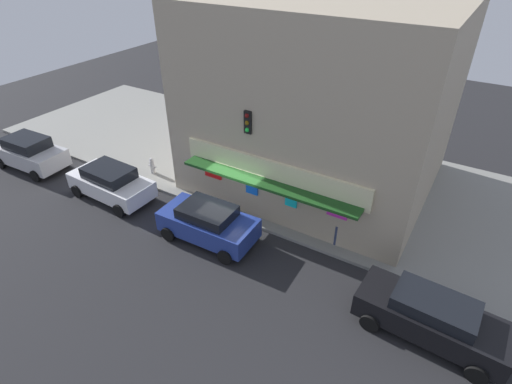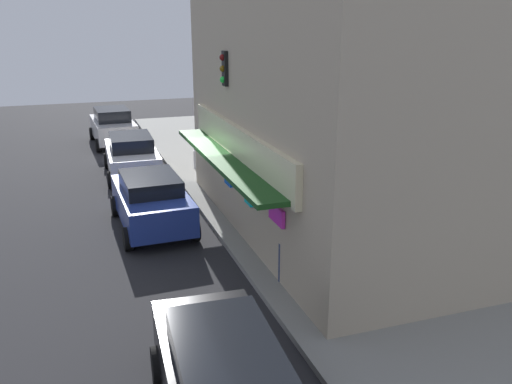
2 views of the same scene
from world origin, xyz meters
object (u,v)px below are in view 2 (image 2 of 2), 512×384
Objects in this scene: trash_can at (269,197)px; parked_car_silver at (113,126)px; pedestrian at (290,242)px; potted_plant_by_window at (313,220)px; potted_plant_by_doorway at (266,182)px; fire_hydrant at (197,157)px; parked_car_blue at (151,200)px; parked_car_white at (132,155)px; traffic_light at (234,111)px.

trash_can is 0.20× the size of parked_car_silver.
pedestrian is 1.82× the size of potted_plant_by_window.
parked_car_silver is at bearing -158.38° from potted_plant_by_doorway.
fire_hydrant reaches higher than potted_plant_by_doorway.
parked_car_white is (-5.90, 0.10, -0.00)m from parked_car_blue.
traffic_light reaches higher than parked_car_blue.
traffic_light reaches higher than potted_plant_by_window.
traffic_light is 3.60m from parked_car_blue.
potted_plant_by_doorway is 6.05m from parked_car_white.
parked_car_silver is at bearing -171.48° from pedestrian.
fire_hydrant is 2.58m from parked_car_white.
trash_can is at bearing 10.32° from fire_hydrant.
parked_car_blue is at bearing -1.02° from parked_car_white.
parked_car_white reaches higher than trash_can.
pedestrian is 11.03m from parked_car_white.
parked_car_blue is 0.97× the size of parked_car_silver.
potted_plant_by_doorway is 0.21× the size of parked_car_silver.
potted_plant_by_window is at bearing 55.31° from parked_car_blue.
parked_car_silver is at bearing -164.49° from potted_plant_by_window.
pedestrian is at bearing -1.37° from fire_hydrant.
parked_car_white is (6.08, 0.21, -0.06)m from parked_car_silver.
parked_car_white is at bearing 2.02° from parked_car_silver.
pedestrian is at bearing -15.11° from potted_plant_by_doorway.
parked_car_silver reaches higher than parked_car_white.
traffic_light is 13.12m from parked_car_silver.
fire_hydrant is 10.60m from pedestrian.
traffic_light is at bearing 19.19° from parked_car_white.
trash_can is 5.07m from pedestrian.
fire_hydrant is at bearing 85.64° from parked_car_white.
trash_can is at bearing 31.36° from parked_car_white.
parked_car_silver is (-12.63, -2.49, -2.56)m from traffic_light.
parked_car_blue is (1.36, -4.10, 0.22)m from potted_plant_by_doorway.
potted_plant_by_doorway is at bearing 178.34° from potted_plant_by_window.
trash_can is 0.95× the size of potted_plant_by_doorway.
parked_car_blue is (-0.65, -2.38, -2.62)m from traffic_light.
traffic_light reaches higher than fire_hydrant.
parked_car_white is at bearing -138.66° from potted_plant_by_doorway.
parked_car_silver reaches higher than potted_plant_by_window.
potted_plant_by_doorway is 0.21× the size of parked_car_white.
pedestrian is at bearing 26.34° from parked_car_blue.
trash_can is at bearing 165.11° from pedestrian.
pedestrian is 17.05m from parked_car_silver.
potted_plant_by_window is (8.46, 1.31, 0.15)m from fire_hydrant.
parked_car_white is at bearing 178.98° from parked_car_blue.
fire_hydrant is at bearing -171.18° from potted_plant_by_window.
fire_hydrant is 0.49× the size of pedestrian.
trash_can is 1.43m from potted_plant_by_doorway.
parked_car_white reaches higher than fire_hydrant.
pedestrian is 2.67m from potted_plant_by_window.
trash_can is 2.76m from potted_plant_by_window.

